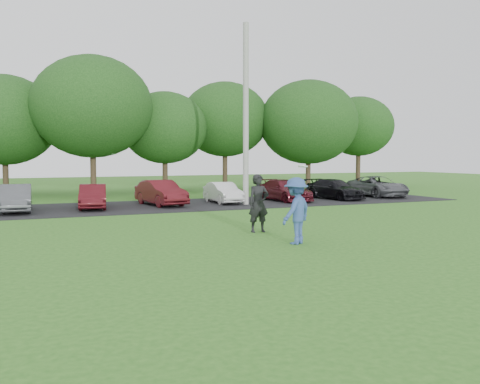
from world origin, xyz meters
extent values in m
plane|color=#2A631C|center=(0.00, 0.00, 0.00)|extent=(100.00, 100.00, 0.00)
cube|color=black|center=(0.00, 13.00, 0.01)|extent=(32.00, 6.50, 0.03)
cylinder|color=#9E9E99|center=(4.01, 11.87, 4.51)|extent=(0.28, 0.28, 9.01)
imported|color=#324F8F|center=(0.45, 0.60, 0.94)|extent=(1.41, 1.23, 1.89)
cylinder|color=white|center=(0.55, 0.40, 2.20)|extent=(0.27, 0.27, 0.08)
imported|color=black|center=(0.47, 3.07, 0.94)|extent=(0.72, 0.50, 1.89)
cube|color=black|center=(0.65, 2.89, 1.22)|extent=(0.15, 0.11, 0.10)
imported|color=#53565A|center=(-6.64, 12.71, 0.63)|extent=(1.45, 3.69, 1.20)
imported|color=#501117|center=(-3.34, 12.81, 0.59)|extent=(1.73, 3.56, 1.12)
imported|color=#511117|center=(-0.02, 13.12, 0.65)|extent=(1.88, 3.93, 1.24)
imported|color=silver|center=(3.26, 13.05, 0.56)|extent=(1.20, 3.27, 1.07)
imported|color=#4F111B|center=(6.78, 12.88, 0.60)|extent=(1.85, 4.03, 1.14)
imported|color=black|center=(9.95, 12.81, 0.59)|extent=(2.18, 4.05, 1.11)
imported|color=#505257|center=(13.34, 13.36, 0.63)|extent=(2.21, 4.44, 1.21)
cylinder|color=#38281C|center=(-7.00, 24.40, 1.10)|extent=(0.36, 0.36, 2.20)
ellipsoid|color=#214C19|center=(-7.00, 24.40, 4.71)|extent=(6.68, 6.68, 5.68)
cylinder|color=#38281C|center=(-2.00, 21.60, 1.35)|extent=(0.36, 0.36, 2.70)
ellipsoid|color=#214C19|center=(-2.00, 21.60, 5.48)|extent=(7.42, 7.42, 6.31)
cylinder|color=#38281C|center=(3.00, 23.00, 1.10)|extent=(0.36, 0.36, 2.20)
ellipsoid|color=#214C19|center=(3.00, 23.00, 4.36)|extent=(5.76, 5.76, 4.90)
cylinder|color=#38281C|center=(8.00, 24.40, 1.35)|extent=(0.36, 0.36, 2.70)
ellipsoid|color=#214C19|center=(8.00, 24.40, 5.14)|extent=(6.50, 6.50, 5.53)
cylinder|color=#38281C|center=(13.50, 21.60, 1.10)|extent=(0.36, 0.36, 2.20)
ellipsoid|color=#214C19|center=(13.50, 21.60, 4.92)|extent=(7.24, 7.24, 6.15)
cylinder|color=#38281C|center=(19.00, 23.00, 1.35)|extent=(0.36, 0.36, 2.70)
ellipsoid|color=#214C19|center=(19.00, 23.00, 4.79)|extent=(5.58, 5.58, 4.74)
camera|label=1|loc=(-7.06, -12.49, 2.52)|focal=40.00mm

